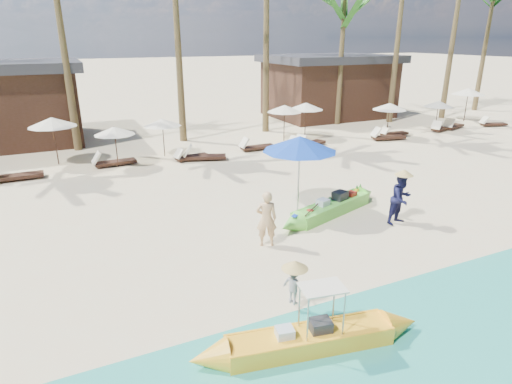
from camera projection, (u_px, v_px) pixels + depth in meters
name	position (u px, v px, depth m)	size (l,w,h in m)	color
ground	(250.00, 259.00, 11.21)	(240.00, 240.00, 0.00)	beige
green_canoe	(332.00, 207.00, 14.00)	(5.09, 1.98, 0.67)	#65D540
yellow_canoe	(310.00, 339.00, 7.90)	(4.97, 1.19, 1.30)	#FFAE20
tourist	(266.00, 219.00, 11.68)	(0.58, 0.38, 1.59)	tan
vendor_green	(401.00, 199.00, 13.09)	(0.79, 0.62, 1.63)	#131436
vendor_yellow	(294.00, 285.00, 8.88)	(0.57, 0.33, 0.89)	gray
blue_umbrella	(300.00, 144.00, 13.45)	(2.38, 2.38, 2.56)	#99999E
resort_parasol_4	(52.00, 122.00, 18.89)	(2.09, 2.09, 2.15)	#331D14
lounger_4_right	(14.00, 175.00, 17.25)	(1.98, 0.62, 0.67)	#331D14
resort_parasol_5	(114.00, 131.00, 18.59)	(1.77, 1.77, 1.82)	#331D14
lounger_5_left	(112.00, 161.00, 19.19)	(1.92, 0.68, 0.64)	#331D14
resort_parasol_6	(162.00, 122.00, 20.32)	(1.78, 1.78, 1.84)	#331D14
lounger_6_left	(190.00, 156.00, 20.13)	(1.75, 0.85, 0.57)	#331D14
lounger_6_right	(203.00, 156.00, 20.09)	(2.07, 1.21, 0.67)	#331D14
resort_parasol_7	(285.00, 109.00, 23.38)	(1.93, 1.93, 1.99)	#331D14
lounger_7_left	(256.00, 146.00, 21.89)	(1.86, 0.59, 0.63)	#331D14
lounger_7_right	(301.00, 144.00, 22.44)	(1.85, 0.82, 0.61)	#331D14
resort_parasol_8	(306.00, 106.00, 24.01)	(1.96, 1.96, 2.02)	#331D14
lounger_8_left	(308.00, 143.00, 22.53)	(2.05, 1.17, 0.67)	#331D14
resort_parasol_9	(390.00, 107.00, 24.15)	(1.92, 1.92, 1.98)	#331D14
lounger_9_left	(386.00, 136.00, 24.05)	(2.05, 1.02, 0.67)	#331D14
lounger_9_right	(393.00, 133.00, 24.98)	(1.76, 0.57, 0.60)	#331D14
resort_parasol_10	(439.00, 104.00, 25.98)	(1.78, 1.78, 1.83)	#331D14
lounger_10_left	(441.00, 128.00, 26.37)	(1.90, 1.07, 0.62)	#331D14
lounger_10_right	(453.00, 126.00, 26.97)	(1.98, 1.14, 0.64)	#331D14
resort_parasol_11	(469.00, 91.00, 28.89)	(2.18, 2.18, 2.25)	#331D14
lounger_11_left	(492.00, 123.00, 27.80)	(1.80, 1.04, 0.58)	#331D14
palm_6	(344.00, 10.00, 26.25)	(2.08, 2.08, 8.51)	brown
palm_9	(493.00, 0.00, 31.40)	(2.08, 2.08, 9.82)	brown
pavilion_east	(328.00, 85.00, 30.90)	(8.80, 6.60, 4.30)	#331D14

